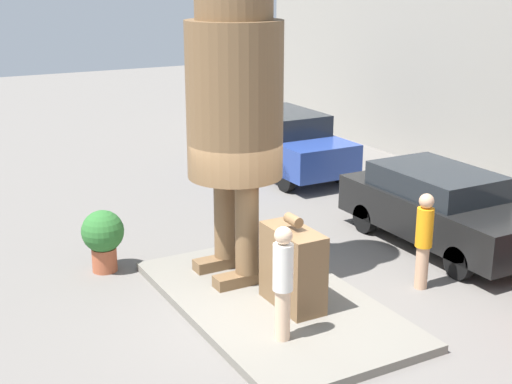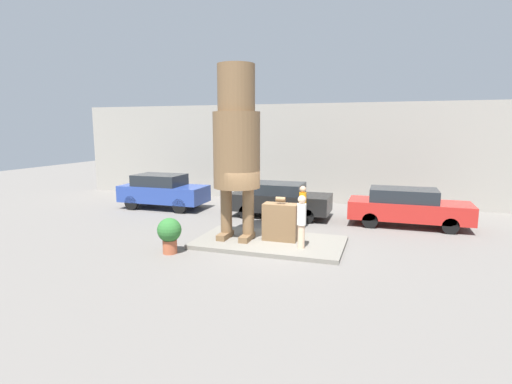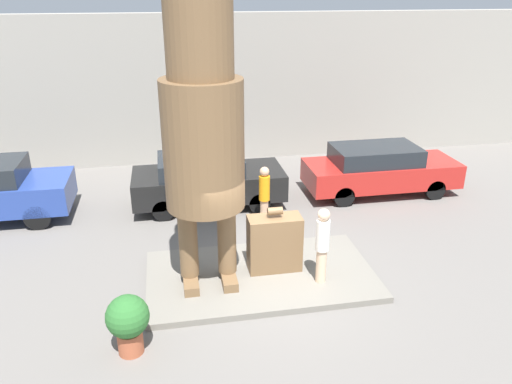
{
  "view_description": "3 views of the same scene",
  "coord_description": "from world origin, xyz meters",
  "px_view_note": "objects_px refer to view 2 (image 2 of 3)",
  "views": [
    {
      "loc": [
        9.03,
        -5.29,
        5.14
      ],
      "look_at": [
        -0.09,
        -0.26,
        1.95
      ],
      "focal_mm": 50.0,
      "sensor_mm": 36.0,
      "label": 1
    },
    {
      "loc": [
        3.67,
        -12.65,
        3.93
      ],
      "look_at": [
        -0.46,
        -0.09,
        1.8
      ],
      "focal_mm": 28.0,
      "sensor_mm": 36.0,
      "label": 2
    },
    {
      "loc": [
        -1.85,
        -9.32,
        6.05
      ],
      "look_at": [
        -0.12,
        -0.03,
        2.11
      ],
      "focal_mm": 35.0,
      "sensor_mm": 36.0,
      "label": 3
    }
  ],
  "objects_px": {
    "tourist": "(302,220)",
    "parked_car_red": "(407,207)",
    "parked_car_blue": "(163,191)",
    "giant_suitcase": "(280,222)",
    "parked_car_black": "(280,199)",
    "statue_figure": "(237,139)",
    "planter_pot": "(169,233)",
    "worker_hivis": "(303,205)"
  },
  "relations": [
    {
      "from": "tourist",
      "to": "worker_hivis",
      "type": "xyz_separation_m",
      "value": [
        -0.61,
        3.12,
        -0.15
      ]
    },
    {
      "from": "statue_figure",
      "to": "planter_pot",
      "type": "distance_m",
      "value": 3.78
    },
    {
      "from": "worker_hivis",
      "to": "statue_figure",
      "type": "bearing_deg",
      "value": -123.41
    },
    {
      "from": "statue_figure",
      "to": "planter_pot",
      "type": "bearing_deg",
      "value": -130.28
    },
    {
      "from": "worker_hivis",
      "to": "parked_car_blue",
      "type": "bearing_deg",
      "value": 166.77
    },
    {
      "from": "tourist",
      "to": "planter_pot",
      "type": "xyz_separation_m",
      "value": [
        -3.93,
        -1.39,
        -0.4
      ]
    },
    {
      "from": "giant_suitcase",
      "to": "parked_car_blue",
      "type": "bearing_deg",
      "value": 149.6
    },
    {
      "from": "statue_figure",
      "to": "planter_pot",
      "type": "xyz_separation_m",
      "value": [
        -1.57,
        -1.86,
        -2.89
      ]
    },
    {
      "from": "parked_car_black",
      "to": "worker_hivis",
      "type": "distance_m",
      "value": 2.15
    },
    {
      "from": "tourist",
      "to": "parked_car_red",
      "type": "xyz_separation_m",
      "value": [
        3.34,
        4.72,
        -0.27
      ]
    },
    {
      "from": "tourist",
      "to": "parked_car_red",
      "type": "relative_size",
      "value": 0.36
    },
    {
      "from": "tourist",
      "to": "parked_car_blue",
      "type": "bearing_deg",
      "value": 148.58
    },
    {
      "from": "planter_pot",
      "to": "worker_hivis",
      "type": "height_order",
      "value": "worker_hivis"
    },
    {
      "from": "giant_suitcase",
      "to": "planter_pot",
      "type": "distance_m",
      "value": 3.71
    },
    {
      "from": "giant_suitcase",
      "to": "parked_car_blue",
      "type": "distance_m",
      "value": 8.19
    },
    {
      "from": "statue_figure",
      "to": "worker_hivis",
      "type": "relative_size",
      "value": 3.47
    },
    {
      "from": "parked_car_black",
      "to": "worker_hivis",
      "type": "height_order",
      "value": "worker_hivis"
    },
    {
      "from": "parked_car_red",
      "to": "giant_suitcase",
      "type": "bearing_deg",
      "value": -136.28
    },
    {
      "from": "parked_car_red",
      "to": "worker_hivis",
      "type": "height_order",
      "value": "worker_hivis"
    },
    {
      "from": "giant_suitcase",
      "to": "worker_hivis",
      "type": "relative_size",
      "value": 0.89
    },
    {
      "from": "parked_car_black",
      "to": "worker_hivis",
      "type": "relative_size",
      "value": 2.58
    },
    {
      "from": "parked_car_blue",
      "to": "worker_hivis",
      "type": "xyz_separation_m",
      "value": [
        7.32,
        -1.72,
        0.03
      ]
    },
    {
      "from": "planter_pot",
      "to": "worker_hivis",
      "type": "xyz_separation_m",
      "value": [
        3.32,
        4.51,
        0.25
      ]
    },
    {
      "from": "parked_car_blue",
      "to": "parked_car_red",
      "type": "distance_m",
      "value": 11.27
    },
    {
      "from": "parked_car_black",
      "to": "parked_car_red",
      "type": "distance_m",
      "value": 5.32
    },
    {
      "from": "parked_car_blue",
      "to": "giant_suitcase",
      "type": "bearing_deg",
      "value": -30.4
    },
    {
      "from": "giant_suitcase",
      "to": "parked_car_red",
      "type": "bearing_deg",
      "value": 43.72
    },
    {
      "from": "parked_car_blue",
      "to": "statue_figure",
      "type": "bearing_deg",
      "value": -38.1
    },
    {
      "from": "giant_suitcase",
      "to": "tourist",
      "type": "height_order",
      "value": "tourist"
    },
    {
      "from": "tourist",
      "to": "parked_car_blue",
      "type": "distance_m",
      "value": 9.29
    },
    {
      "from": "tourist",
      "to": "planter_pot",
      "type": "distance_m",
      "value": 4.19
    },
    {
      "from": "giant_suitcase",
      "to": "parked_car_blue",
      "type": "relative_size",
      "value": 0.36
    },
    {
      "from": "parked_car_blue",
      "to": "planter_pot",
      "type": "bearing_deg",
      "value": -57.29
    },
    {
      "from": "parked_car_black",
      "to": "parked_car_red",
      "type": "relative_size",
      "value": 0.93
    },
    {
      "from": "statue_figure",
      "to": "worker_hivis",
      "type": "xyz_separation_m",
      "value": [
        1.75,
        2.65,
        -2.64
      ]
    },
    {
      "from": "tourist",
      "to": "giant_suitcase",
      "type": "bearing_deg",
      "value": 141.06
    },
    {
      "from": "statue_figure",
      "to": "parked_car_blue",
      "type": "distance_m",
      "value": 7.57
    },
    {
      "from": "giant_suitcase",
      "to": "parked_car_black",
      "type": "relative_size",
      "value": 0.34
    },
    {
      "from": "planter_pot",
      "to": "worker_hivis",
      "type": "bearing_deg",
      "value": 53.61
    },
    {
      "from": "planter_pot",
      "to": "giant_suitcase",
      "type": "bearing_deg",
      "value": 34.28
    },
    {
      "from": "parked_car_blue",
      "to": "parked_car_red",
      "type": "xyz_separation_m",
      "value": [
        11.27,
        -0.12,
        -0.08
      ]
    },
    {
      "from": "parked_car_black",
      "to": "planter_pot",
      "type": "relative_size",
      "value": 3.82
    }
  ]
}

